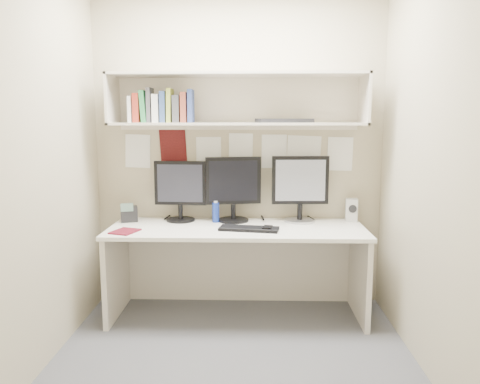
{
  "coord_description": "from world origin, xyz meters",
  "views": [
    {
      "loc": [
        0.12,
        -2.93,
        1.56
      ],
      "look_at": [
        0.03,
        0.35,
        1.05
      ],
      "focal_mm": 35.0,
      "sensor_mm": 36.0,
      "label": 1
    }
  ],
  "objects_px": {
    "monitor_left": "(180,189)",
    "speaker": "(351,210)",
    "maroon_notebook": "(125,231)",
    "desk_phone": "(129,214)",
    "monitor_center": "(233,187)",
    "desk": "(237,271)",
    "monitor_right": "(300,187)",
    "keyboard": "(249,229)"
  },
  "relations": [
    {
      "from": "monitor_center",
      "to": "monitor_right",
      "type": "xyz_separation_m",
      "value": [
        0.55,
        -0.0,
        0.0
      ]
    },
    {
      "from": "desk",
      "to": "desk_phone",
      "type": "xyz_separation_m",
      "value": [
        -0.9,
        0.18,
        0.43
      ]
    },
    {
      "from": "monitor_center",
      "to": "keyboard",
      "type": "relative_size",
      "value": 1.18
    },
    {
      "from": "desk",
      "to": "monitor_left",
      "type": "bearing_deg",
      "value": 155.31
    },
    {
      "from": "monitor_left",
      "to": "monitor_center",
      "type": "xyz_separation_m",
      "value": [
        0.44,
        -0.0,
        0.02
      ]
    },
    {
      "from": "speaker",
      "to": "maroon_notebook",
      "type": "relative_size",
      "value": 0.93
    },
    {
      "from": "monitor_center",
      "to": "monitor_right",
      "type": "bearing_deg",
      "value": -10.21
    },
    {
      "from": "monitor_right",
      "to": "desk_phone",
      "type": "distance_m",
      "value": 1.43
    },
    {
      "from": "speaker",
      "to": "maroon_notebook",
      "type": "distance_m",
      "value": 1.83
    },
    {
      "from": "speaker",
      "to": "desk_phone",
      "type": "bearing_deg",
      "value": -171.17
    },
    {
      "from": "desk",
      "to": "desk_phone",
      "type": "relative_size",
      "value": 12.36
    },
    {
      "from": "maroon_notebook",
      "to": "monitor_left",
      "type": "bearing_deg",
      "value": 68.53
    },
    {
      "from": "speaker",
      "to": "desk_phone",
      "type": "xyz_separation_m",
      "value": [
        -1.84,
        -0.06,
        -0.03
      ]
    },
    {
      "from": "monitor_center",
      "to": "speaker",
      "type": "relative_size",
      "value": 2.85
    },
    {
      "from": "keyboard",
      "to": "speaker",
      "type": "xyz_separation_m",
      "value": [
        0.85,
        0.35,
        0.08
      ]
    },
    {
      "from": "desk",
      "to": "monitor_left",
      "type": "relative_size",
      "value": 4.02
    },
    {
      "from": "keyboard",
      "to": "speaker",
      "type": "relative_size",
      "value": 2.41
    },
    {
      "from": "speaker",
      "to": "desk_phone",
      "type": "height_order",
      "value": "speaker"
    },
    {
      "from": "monitor_center",
      "to": "desk_phone",
      "type": "height_order",
      "value": "monitor_center"
    },
    {
      "from": "maroon_notebook",
      "to": "monitor_right",
      "type": "bearing_deg",
      "value": 36.36
    },
    {
      "from": "keyboard",
      "to": "desk_phone",
      "type": "distance_m",
      "value": 1.04
    },
    {
      "from": "monitor_right",
      "to": "keyboard",
      "type": "height_order",
      "value": "monitor_right"
    },
    {
      "from": "speaker",
      "to": "desk_phone",
      "type": "distance_m",
      "value": 1.84
    },
    {
      "from": "monitor_left",
      "to": "maroon_notebook",
      "type": "height_order",
      "value": "monitor_left"
    },
    {
      "from": "keyboard",
      "to": "maroon_notebook",
      "type": "height_order",
      "value": "keyboard"
    },
    {
      "from": "monitor_center",
      "to": "keyboard",
      "type": "height_order",
      "value": "monitor_center"
    },
    {
      "from": "monitor_left",
      "to": "speaker",
      "type": "relative_size",
      "value": 2.66
    },
    {
      "from": "monitor_center",
      "to": "keyboard",
      "type": "xyz_separation_m",
      "value": [
        0.13,
        -0.33,
        -0.27
      ]
    },
    {
      "from": "monitor_center",
      "to": "monitor_right",
      "type": "height_order",
      "value": "monitor_right"
    },
    {
      "from": "keyboard",
      "to": "maroon_notebook",
      "type": "relative_size",
      "value": 2.23
    },
    {
      "from": "desk",
      "to": "speaker",
      "type": "bearing_deg",
      "value": 14.48
    },
    {
      "from": "desk",
      "to": "speaker",
      "type": "height_order",
      "value": "speaker"
    },
    {
      "from": "desk_phone",
      "to": "maroon_notebook",
      "type": "bearing_deg",
      "value": -97.45
    },
    {
      "from": "monitor_left",
      "to": "speaker",
      "type": "bearing_deg",
      "value": 3.89
    },
    {
      "from": "maroon_notebook",
      "to": "desk",
      "type": "bearing_deg",
      "value": 32.43
    },
    {
      "from": "desk",
      "to": "monitor_center",
      "type": "bearing_deg",
      "value": 99.66
    },
    {
      "from": "desk_phone",
      "to": "monitor_center",
      "type": "bearing_deg",
      "value": -14.7
    },
    {
      "from": "monitor_right",
      "to": "speaker",
      "type": "bearing_deg",
      "value": 0.37
    },
    {
      "from": "monitor_right",
      "to": "keyboard",
      "type": "distance_m",
      "value": 0.6
    },
    {
      "from": "monitor_right",
      "to": "desk_phone",
      "type": "height_order",
      "value": "monitor_right"
    },
    {
      "from": "monitor_left",
      "to": "monitor_right",
      "type": "height_order",
      "value": "monitor_right"
    },
    {
      "from": "monitor_right",
      "to": "keyboard",
      "type": "xyz_separation_m",
      "value": [
        -0.42,
        -0.33,
        -0.28
      ]
    }
  ]
}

